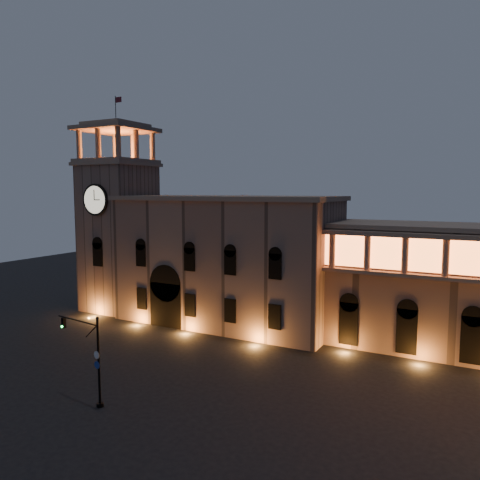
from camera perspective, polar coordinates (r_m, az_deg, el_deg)
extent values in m
plane|color=black|center=(48.34, -13.05, -16.37)|extent=(160.00, 160.00, 0.00)
cube|color=#7F6153|center=(64.63, -1.66, -2.69)|extent=(30.00, 12.00, 17.00)
cube|color=gray|center=(63.89, -1.69, 5.13)|extent=(30.80, 12.80, 0.60)
cube|color=black|center=(64.51, -8.74, -7.76)|extent=(5.00, 1.40, 6.00)
cylinder|color=black|center=(63.87, -8.78, -5.14)|extent=(5.00, 1.40, 5.00)
cube|color=orange|center=(64.41, -8.84, -7.97)|extent=(4.20, 0.20, 5.00)
cube|color=#7F6153|center=(74.44, -14.52, 0.21)|extent=(9.00, 9.00, 22.00)
cube|color=gray|center=(74.18, -14.75, 8.88)|extent=(9.80, 9.80, 0.50)
cylinder|color=black|center=(70.72, -17.22, 4.71)|extent=(4.60, 0.35, 4.60)
cylinder|color=beige|center=(70.62, -17.30, 4.70)|extent=(4.00, 0.12, 4.00)
cube|color=gray|center=(74.21, -14.76, 9.27)|extent=(9.40, 9.40, 0.50)
cube|color=orange|center=(74.23, -14.77, 9.50)|extent=(6.80, 6.80, 0.15)
cylinder|color=gray|center=(74.37, -19.03, 10.95)|extent=(0.76, 0.76, 4.20)
cylinder|color=gray|center=(71.66, -16.92, 11.22)|extent=(0.76, 0.76, 4.20)
cylinder|color=gray|center=(69.05, -14.64, 11.49)|extent=(0.76, 0.76, 4.20)
cylinder|color=gray|center=(79.74, -14.96, 10.72)|extent=(0.76, 0.76, 4.20)
cylinder|color=gray|center=(77.22, -12.86, 10.93)|extent=(0.76, 0.76, 4.20)
cylinder|color=gray|center=(74.80, -10.62, 11.14)|extent=(0.76, 0.76, 4.20)
cylinder|color=gray|center=(77.01, -16.92, 10.84)|extent=(0.76, 0.76, 4.20)
cylinder|color=gray|center=(71.88, -12.55, 11.32)|extent=(0.76, 0.76, 4.20)
cube|color=gray|center=(74.65, -14.86, 12.91)|extent=(9.80, 9.80, 0.60)
cube|color=gray|center=(74.73, -14.87, 13.37)|extent=(7.50, 7.50, 0.60)
cylinder|color=black|center=(75.06, -14.92, 15.11)|extent=(0.10, 0.10, 4.00)
plane|color=#541823|center=(74.90, -14.60, 16.22)|extent=(1.20, 0.00, 1.20)
cylinder|color=gray|center=(54.69, 11.17, -1.22)|extent=(0.70, 0.70, 4.00)
cylinder|color=gray|center=(53.68, 15.25, -1.46)|extent=(0.70, 0.70, 4.00)
cylinder|color=gray|center=(52.95, 19.48, -1.69)|extent=(0.70, 0.70, 4.00)
cylinder|color=gray|center=(52.51, 23.79, -1.92)|extent=(0.70, 0.70, 4.00)
cylinder|color=black|center=(42.44, -16.84, -14.20)|extent=(0.22, 0.22, 7.61)
cylinder|color=black|center=(43.82, -16.68, -18.68)|extent=(0.61, 0.61, 0.33)
sphere|color=black|center=(41.27, -17.00, -9.09)|extent=(0.30, 0.30, 0.30)
cylinder|color=black|center=(43.56, -19.19, -9.26)|extent=(5.41, 0.81, 0.13)
cube|color=black|center=(45.35, -20.71, -9.42)|extent=(0.36, 0.34, 0.92)
cylinder|color=#0CE53F|center=(45.33, -20.88, -9.83)|extent=(0.20, 0.11, 0.20)
cylinder|color=silver|center=(42.14, -17.08, -13.26)|extent=(0.65, 0.12, 0.65)
cylinder|color=navy|center=(42.43, -17.04, -14.37)|extent=(0.65, 0.12, 0.65)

